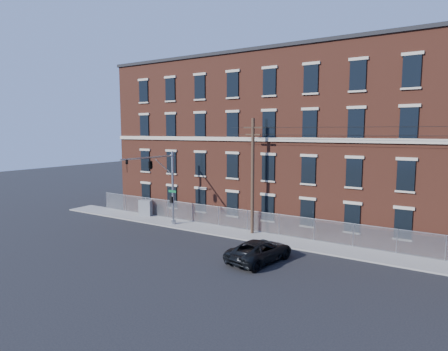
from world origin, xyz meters
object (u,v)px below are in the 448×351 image
utility_cabinet (145,208)px  utility_pole_near (253,174)px  traffic_signal_mast (156,172)px  pickup_truck (260,251)px

utility_cabinet → utility_pole_near: bearing=-17.9°
traffic_signal_mast → pickup_truck: traffic_signal_mast is taller
utility_pole_near → pickup_truck: size_ratio=1.85×
utility_pole_near → utility_cabinet: bearing=179.3°
utility_pole_near → utility_cabinet: (-12.84, 0.16, -4.39)m
pickup_truck → utility_cabinet: utility_cabinet is taller
utility_pole_near → pickup_truck: bearing=-57.7°
utility_cabinet → traffic_signal_mast: bearing=-53.7°
pickup_truck → utility_cabinet: size_ratio=3.27×
traffic_signal_mast → utility_cabinet: 7.48m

